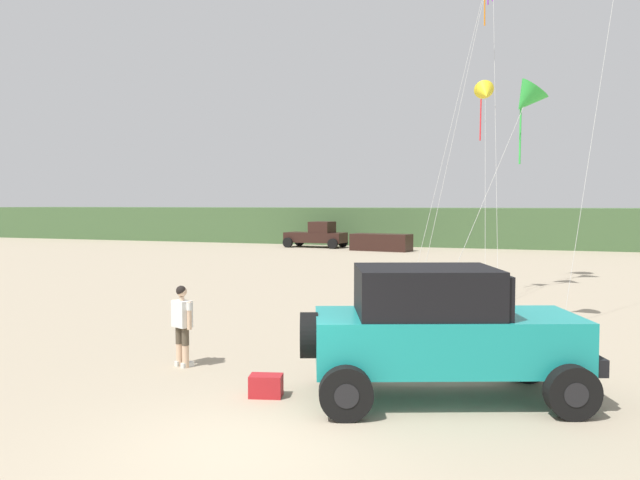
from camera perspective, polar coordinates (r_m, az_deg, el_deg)
The scene contains 9 objects.
ground_plane at distance 9.22m, azimuth -6.76°, elevation -17.92°, with size 220.00×220.00×0.00m, color tan.
dune_ridge at distance 53.78m, azimuth 11.41°, elevation 1.23°, with size 90.00×9.17×3.00m, color #426038.
jeep at distance 11.09m, azimuth 10.83°, elevation -7.86°, with size 4.99×3.75×2.26m.
person_watching at distance 13.40m, azimuth -12.22°, elevation -7.10°, with size 0.58×0.42×1.67m.
cooler_box at distance 11.32m, azimuth -4.85°, elevation -12.85°, with size 0.56×0.36×0.38m, color #B21E23.
distant_pickup at distance 48.80m, azimuth -0.26°, elevation 0.44°, with size 4.70×2.61×1.98m.
distant_sedan at distance 45.49m, azimuth 5.49°, elevation -0.21°, with size 4.20×1.70×1.20m, color black.
kite_orange_streamer at distance 24.05m, azimuth 14.55°, elevation 12.56°, with size 1.02×3.43×7.81m.
kite_red_delta at distance 18.14m, azimuth 17.98°, elevation 11.87°, with size 2.91×2.42×6.69m.
Camera 1 is at (3.88, -7.68, 3.32)m, focal length 35.81 mm.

